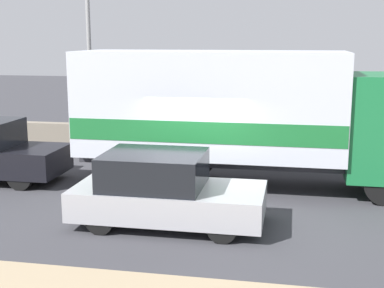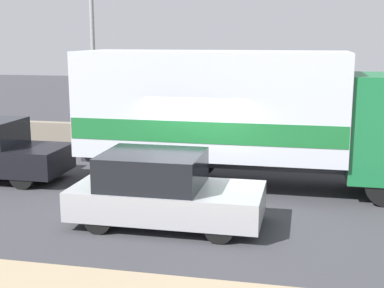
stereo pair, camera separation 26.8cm
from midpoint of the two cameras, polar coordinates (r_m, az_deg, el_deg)
The scene contains 5 objects.
ground_plane at distance 12.42m, azimuth -1.08°, elevation -7.15°, with size 80.00×80.00×0.00m, color #38383D.
stone_wall_backdrop at distance 17.61m, azimuth 2.67°, elevation 0.09°, with size 60.00×0.35×1.00m.
street_lamp at distance 17.89m, azimuth -11.37°, elevation 10.71°, with size 0.56×0.28×6.53m.
box_truck at distance 14.03m, azimuth 4.25°, elevation 3.34°, with size 8.78×2.45×3.58m.
car_hatchback at distance 11.38m, azimuth -3.68°, elevation -4.97°, with size 4.02×1.88×1.55m.
Camera 1 is at (2.32, -11.54, 3.94)m, focal length 50.00 mm.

